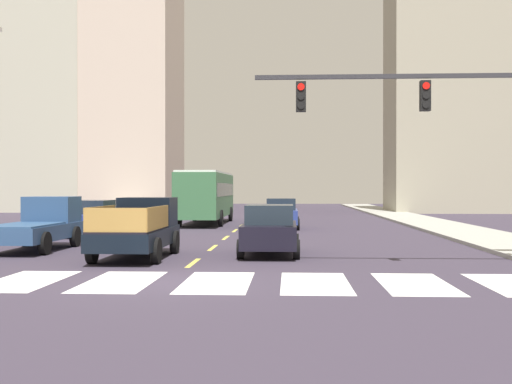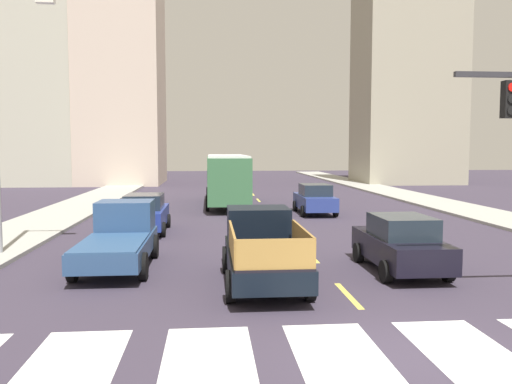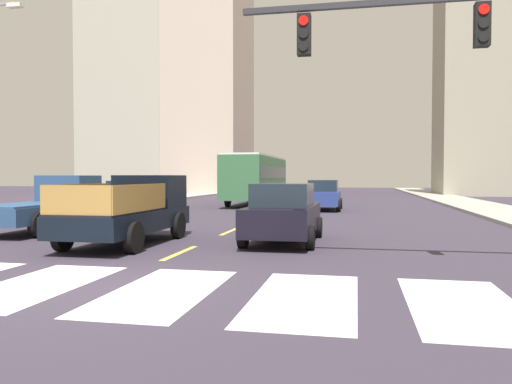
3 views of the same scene
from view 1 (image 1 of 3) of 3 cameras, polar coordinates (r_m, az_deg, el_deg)
ground_plane at (r=15.92m, az=-7.77°, el=-7.91°), size 160.00×160.00×0.00m
sidewalk_right at (r=34.70m, az=17.81°, el=-3.34°), size 3.64×110.00×0.15m
sidewalk_left at (r=36.64m, az=-20.77°, el=-3.15°), size 3.64×110.00×0.15m
crosswalk_stripe_2 at (r=16.94m, az=-19.77°, el=-7.42°), size 1.64×3.68×0.01m
crosswalk_stripe_3 at (r=16.18m, az=-11.93°, el=-7.77°), size 1.64×3.68×0.01m
crosswalk_stripe_4 at (r=15.74m, az=-3.48°, el=-7.99°), size 1.64×3.68×0.01m
crosswalk_stripe_5 at (r=15.65m, az=5.26°, el=-8.04°), size 1.64×3.68×0.01m
crosswalk_stripe_6 at (r=15.92m, az=13.89°, el=-7.90°), size 1.64×3.68×0.01m
lane_dash_0 at (r=19.83m, az=-5.60°, el=-6.27°), size 0.16×2.40×0.01m
lane_dash_1 at (r=24.76m, az=-3.86°, el=-4.96°), size 0.16×2.40×0.01m
lane_dash_2 at (r=29.71m, az=-2.71°, el=-4.07°), size 0.16×2.40×0.01m
lane_dash_3 at (r=34.68m, az=-1.89°, el=-3.44°), size 0.16×2.40×0.01m
lane_dash_4 at (r=39.65m, az=-1.27°, el=-2.97°), size 0.16×2.40×0.01m
lane_dash_5 at (r=44.63m, az=-0.79°, el=-2.60°), size 0.16×2.40×0.01m
lane_dash_6 at (r=49.61m, az=-0.41°, el=-2.31°), size 0.16×2.40×0.01m
lane_dash_7 at (r=54.60m, az=-0.10°, el=-2.07°), size 0.16×2.40×0.01m
pickup_stakebed at (r=21.74m, az=-10.30°, el=-3.23°), size 2.18×5.20×1.96m
pickup_dark at (r=25.38m, az=-18.60°, el=-2.76°), size 2.18×5.20×1.96m
city_bus at (r=41.34m, az=-4.42°, el=-0.13°), size 2.72×10.80×3.32m
sedan_far at (r=36.22m, az=2.26°, el=-1.93°), size 2.02×4.40×1.72m
sedan_near_left at (r=22.00m, az=1.23°, el=-3.38°), size 2.02×4.40×1.72m
sedan_mid at (r=31.70m, az=-14.17°, el=-2.26°), size 2.02×4.40×1.72m
traffic_signal_gantry at (r=18.80m, az=18.10°, el=6.14°), size 8.70×0.27×6.00m
block_mid_left at (r=64.77m, az=16.32°, el=8.16°), size 10.35×8.24×22.27m
block_low_left at (r=67.22m, az=-10.73°, el=10.20°), size 8.39×10.77×27.64m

